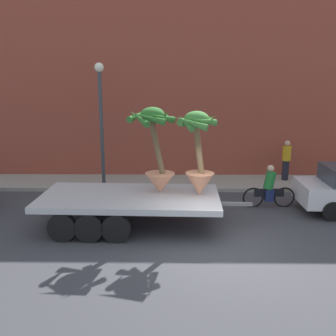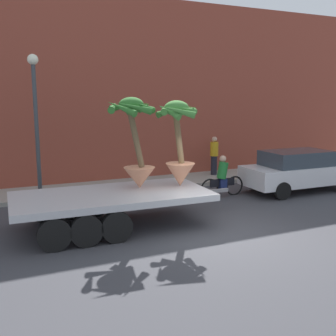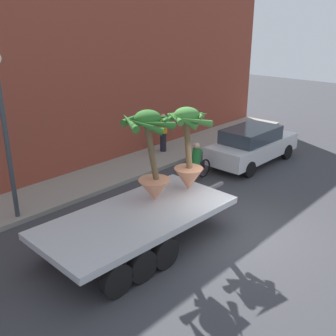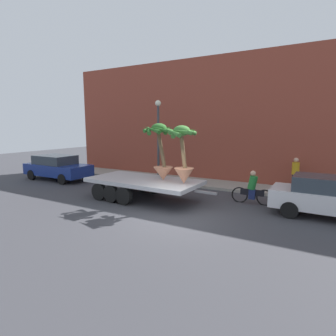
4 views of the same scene
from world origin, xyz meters
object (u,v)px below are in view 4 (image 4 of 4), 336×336
Objects in this scene: flatbed_trailer at (140,183)px; potted_palm_rear at (161,152)px; trailing_car at (57,167)px; street_lamp at (158,130)px; parked_car at (334,197)px; potted_palm_middle at (183,155)px; cyclist at (252,189)px; pedestrian_near_gate at (295,173)px.

flatbed_trailer is 1.85m from potted_palm_rear.
street_lamp is at bearing 22.16° from trailing_car.
street_lamp is (-9.26, 2.52, 2.40)m from parked_car.
trailing_car is 0.94× the size of street_lamp.
potted_palm_middle is 5.23m from street_lamp.
trailing_car is at bearing 170.47° from flatbed_trailer.
parked_car is at bearing 8.07° from potted_palm_rear.
parked_car is 0.95× the size of street_lamp.
potted_palm_rear reaches higher than flatbed_trailer.
parked_car is 15.42m from trailing_car.
potted_palm_rear is at bearing -6.72° from trailing_car.
flatbed_trailer is 2.55× the size of potted_palm_middle.
street_lamp is at bearing 108.40° from flatbed_trailer.
flatbed_trailer is 2.71m from potted_palm_middle.
street_lamp reaches higher than potted_palm_middle.
cyclist is 3.16m from parked_car.
cyclist is at bearing 21.22° from potted_palm_rear.
cyclist is 0.38× the size of street_lamp.
parked_car is at bearing -0.02° from trailing_car.
potted_palm_rear is (1.03, 0.25, 1.52)m from flatbed_trailer.
cyclist is (3.86, 1.50, -1.61)m from potted_palm_rear.
pedestrian_near_gate is 7.99m from street_lamp.
flatbed_trailer is 1.42× the size of trailing_car.
street_lamp is (-6.14, 2.01, 2.56)m from cyclist.
trailing_car is at bearing 173.28° from potted_palm_rear.
cyclist is 3.42m from pedestrian_near_gate.
pedestrian_near_gate is (-1.65, 3.58, 0.22)m from parked_car.
parked_car is 9.89m from street_lamp.
potted_palm_rear is 1.42× the size of cyclist.
potted_palm_middle is 0.56× the size of trailing_car.
flatbed_trailer is 7.52m from trailing_car.
potted_palm_rear is 4.29m from street_lamp.
potted_palm_middle is (1.24, -0.24, -0.03)m from potted_palm_rear.
street_lamp reaches higher than parked_car.
potted_palm_middle is at bearing -7.25° from trailing_car.
flatbed_trailer is at bearing -160.34° from cyclist.
flatbed_trailer is at bearing -71.60° from street_lamp.
potted_palm_rear is 1.52× the size of pedestrian_near_gate.
flatbed_trailer is 4.66m from street_lamp.
potted_palm_middle is at bearing 0.33° from flatbed_trailer.
cyclist is at bearing 19.66° from flatbed_trailer.
potted_palm_middle is at bearing -46.72° from street_lamp.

